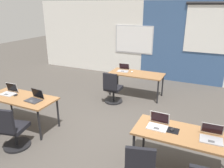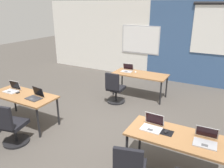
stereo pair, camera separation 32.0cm
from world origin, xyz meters
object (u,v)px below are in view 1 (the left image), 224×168
object	(u,v)px
chair_near_left_inner	(12,131)
mouse_near_right_inner	(172,129)
laptop_far_left	(123,69)
laptop_near_left_end	(9,92)
desk_near_right	(184,136)
laptop_near_left_inner	(35,98)
laptop_near_right_inner	(158,124)
chair_far_left	(113,90)
desk_far_center	(137,75)
desk_near_left	(22,100)
mouse_far_left	(132,72)
mouse_near_left_end	(16,95)
laptop_near_right_end	(212,136)

from	to	relation	value
chair_near_left_inner	mouse_near_right_inner	xyz separation A→B (m)	(2.84, 0.73, 0.36)
laptop_far_left	laptop_near_left_end	world-z (taller)	laptop_near_left_end
desk_near_right	laptop_near_left_end	bearing A→B (deg)	179.42
laptop_near_left_inner	laptop_near_right_inner	xyz separation A→B (m)	(2.66, 0.03, -0.00)
chair_near_left_inner	laptop_near_left_end	bearing A→B (deg)	-54.33
chair_far_left	desk_far_center	bearing A→B (deg)	-121.16
chair_far_left	laptop_near_right_inner	size ratio (longest dim) A/B	2.74
desk_near_right	laptop_near_left_end	xyz separation A→B (m)	(-3.89, 0.04, 0.11)
desk_near_right	chair_near_left_inner	xyz separation A→B (m)	(-3.03, -0.73, -0.28)
desk_far_center	desk_near_left	bearing A→B (deg)	-122.01
laptop_near_left_inner	chair_near_left_inner	distance (m)	0.83
mouse_far_left	laptop_near_right_inner	distance (m)	3.17
laptop_near_right_inner	chair_near_left_inner	bearing A→B (deg)	-162.39
laptop_near_left_inner	mouse_near_right_inner	size ratio (longest dim) A/B	3.23
desk_near_left	mouse_near_right_inner	world-z (taller)	mouse_near_right_inner
laptop_near_right_inner	mouse_near_right_inner	world-z (taller)	laptop_near_right_inner
laptop_far_left	laptop_near_left_end	distance (m)	3.28
laptop_near_left_inner	mouse_near_right_inner	bearing A→B (deg)	5.34
chair_near_left_inner	mouse_near_left_end	world-z (taller)	chair_near_left_inner
laptop_near_right_end	laptop_near_left_inner	bearing A→B (deg)	177.97
laptop_near_left_end	mouse_near_right_inner	bearing A→B (deg)	-2.77
laptop_near_left_inner	laptop_near_left_end	xyz separation A→B (m)	(-0.80, 0.04, -0.00)
laptop_far_left	mouse_near_left_end	world-z (taller)	laptop_far_left
chair_far_left	laptop_near_left_end	bearing A→B (deg)	47.38
laptop_far_left	laptop_near_right_end	world-z (taller)	laptop_far_left
desk_near_left	laptop_near_left_inner	world-z (taller)	laptop_near_left_inner
chair_far_left	laptop_near_left_end	distance (m)	2.64
desk_far_center	chair_far_left	distance (m)	0.94
laptop_far_left	mouse_near_right_inner	world-z (taller)	laptop_far_left
mouse_near_left_end	mouse_near_right_inner	world-z (taller)	mouse_near_right_inner
mouse_near_left_end	laptop_near_right_end	world-z (taller)	laptop_near_right_end
laptop_far_left	laptop_near_left_end	xyz separation A→B (m)	(-1.69, -2.81, 0.00)
laptop_near_left_end	mouse_near_right_inner	xyz separation A→B (m)	(3.70, -0.04, -0.03)
laptop_far_left	laptop_near_right_end	xyz separation A→B (m)	(2.59, -2.84, -0.00)
laptop_near_left_end	mouse_near_right_inner	size ratio (longest dim) A/B	3.11
desk_near_left	laptop_near_right_end	distance (m)	3.90
laptop_near_left_inner	mouse_near_left_end	xyz separation A→B (m)	(-0.57, 0.01, -0.03)
laptop_near_left_end	desk_far_center	bearing A→B (deg)	49.95
laptop_near_left_end	laptop_near_right_inner	world-z (taller)	same
laptop_near_right_end	laptop_near_right_inner	world-z (taller)	laptop_near_right_inner
chair_near_left_inner	mouse_far_left	world-z (taller)	chair_near_left_inner
laptop_near_right_inner	mouse_far_left	bearing A→B (deg)	119.11
chair_near_left_inner	laptop_far_left	xyz separation A→B (m)	(0.83, 3.58, 0.39)
desk_near_left	chair_far_left	size ratio (longest dim) A/B	1.74
laptop_near_left_inner	chair_far_left	bearing A→B (deg)	70.99
chair_near_left_inner	chair_far_left	size ratio (longest dim) A/B	1.00
desk_far_center	laptop_near_left_end	xyz separation A→B (m)	(-2.14, -2.76, 0.11)
chair_near_left_inner	chair_far_left	bearing A→B (deg)	-119.64
desk_near_left	mouse_far_left	xyz separation A→B (m)	(1.58, 2.84, 0.08)
desk_far_center	mouse_far_left	world-z (taller)	mouse_far_left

